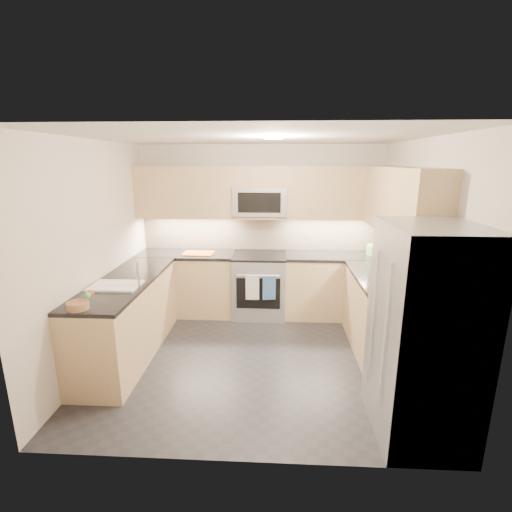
# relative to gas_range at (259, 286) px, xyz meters

# --- Properties ---
(floor) EXTENTS (3.60, 3.20, 0.00)m
(floor) POSITION_rel_gas_range_xyz_m (0.00, -1.28, -0.46)
(floor) COLOR #24252A
(floor) RESTS_ON ground
(ceiling) EXTENTS (3.60, 3.20, 0.02)m
(ceiling) POSITION_rel_gas_range_xyz_m (0.00, -1.28, 2.04)
(ceiling) COLOR beige
(ceiling) RESTS_ON wall_back
(wall_back) EXTENTS (3.60, 0.02, 2.50)m
(wall_back) POSITION_rel_gas_range_xyz_m (0.00, 0.32, 0.79)
(wall_back) COLOR beige
(wall_back) RESTS_ON floor
(wall_front) EXTENTS (3.60, 0.02, 2.50)m
(wall_front) POSITION_rel_gas_range_xyz_m (0.00, -2.88, 0.79)
(wall_front) COLOR beige
(wall_front) RESTS_ON floor
(wall_left) EXTENTS (0.02, 3.20, 2.50)m
(wall_left) POSITION_rel_gas_range_xyz_m (-1.80, -1.28, 0.79)
(wall_left) COLOR beige
(wall_left) RESTS_ON floor
(wall_right) EXTENTS (0.02, 3.20, 2.50)m
(wall_right) POSITION_rel_gas_range_xyz_m (1.80, -1.28, 0.79)
(wall_right) COLOR beige
(wall_right) RESTS_ON floor
(base_cab_back_left) EXTENTS (1.42, 0.60, 0.90)m
(base_cab_back_left) POSITION_rel_gas_range_xyz_m (-1.09, 0.02, -0.01)
(base_cab_back_left) COLOR tan
(base_cab_back_left) RESTS_ON floor
(base_cab_back_right) EXTENTS (1.42, 0.60, 0.90)m
(base_cab_back_right) POSITION_rel_gas_range_xyz_m (1.09, 0.02, -0.01)
(base_cab_back_right) COLOR tan
(base_cab_back_right) RESTS_ON floor
(base_cab_right) EXTENTS (0.60, 1.70, 0.90)m
(base_cab_right) POSITION_rel_gas_range_xyz_m (1.50, -1.12, -0.01)
(base_cab_right) COLOR tan
(base_cab_right) RESTS_ON floor
(base_cab_peninsula) EXTENTS (0.60, 2.00, 0.90)m
(base_cab_peninsula) POSITION_rel_gas_range_xyz_m (-1.50, -1.28, -0.01)
(base_cab_peninsula) COLOR tan
(base_cab_peninsula) RESTS_ON floor
(countertop_back_left) EXTENTS (1.42, 0.63, 0.04)m
(countertop_back_left) POSITION_rel_gas_range_xyz_m (-1.09, 0.02, 0.47)
(countertop_back_left) COLOR black
(countertop_back_left) RESTS_ON base_cab_back_left
(countertop_back_right) EXTENTS (1.42, 0.63, 0.04)m
(countertop_back_right) POSITION_rel_gas_range_xyz_m (1.09, 0.02, 0.47)
(countertop_back_right) COLOR black
(countertop_back_right) RESTS_ON base_cab_back_right
(countertop_right) EXTENTS (0.63, 1.70, 0.04)m
(countertop_right) POSITION_rel_gas_range_xyz_m (1.50, -1.12, 0.47)
(countertop_right) COLOR black
(countertop_right) RESTS_ON base_cab_right
(countertop_peninsula) EXTENTS (0.63, 2.00, 0.04)m
(countertop_peninsula) POSITION_rel_gas_range_xyz_m (-1.50, -1.28, 0.47)
(countertop_peninsula) COLOR black
(countertop_peninsula) RESTS_ON base_cab_peninsula
(upper_cab_back) EXTENTS (3.60, 0.35, 0.75)m
(upper_cab_back) POSITION_rel_gas_range_xyz_m (0.00, 0.15, 1.37)
(upper_cab_back) COLOR tan
(upper_cab_back) RESTS_ON wall_back
(upper_cab_right) EXTENTS (0.35, 1.95, 0.75)m
(upper_cab_right) POSITION_rel_gas_range_xyz_m (1.62, -1.00, 1.37)
(upper_cab_right) COLOR tan
(upper_cab_right) RESTS_ON wall_right
(backsplash_back) EXTENTS (3.60, 0.01, 0.51)m
(backsplash_back) POSITION_rel_gas_range_xyz_m (0.00, 0.32, 0.74)
(backsplash_back) COLOR tan
(backsplash_back) RESTS_ON wall_back
(backsplash_right) EXTENTS (0.01, 2.30, 0.51)m
(backsplash_right) POSITION_rel_gas_range_xyz_m (1.80, -0.82, 0.74)
(backsplash_right) COLOR tan
(backsplash_right) RESTS_ON wall_right
(gas_range) EXTENTS (0.76, 0.65, 0.91)m
(gas_range) POSITION_rel_gas_range_xyz_m (0.00, 0.00, 0.00)
(gas_range) COLOR #999BA0
(gas_range) RESTS_ON floor
(range_cooktop) EXTENTS (0.76, 0.65, 0.03)m
(range_cooktop) POSITION_rel_gas_range_xyz_m (0.00, 0.00, 0.46)
(range_cooktop) COLOR black
(range_cooktop) RESTS_ON gas_range
(oven_door_glass) EXTENTS (0.62, 0.02, 0.45)m
(oven_door_glass) POSITION_rel_gas_range_xyz_m (0.00, -0.33, -0.01)
(oven_door_glass) COLOR black
(oven_door_glass) RESTS_ON gas_range
(oven_handle) EXTENTS (0.60, 0.02, 0.02)m
(oven_handle) POSITION_rel_gas_range_xyz_m (0.00, -0.35, 0.26)
(oven_handle) COLOR #B2B5BA
(oven_handle) RESTS_ON gas_range
(microwave) EXTENTS (0.76, 0.40, 0.40)m
(microwave) POSITION_rel_gas_range_xyz_m (0.00, 0.12, 1.24)
(microwave) COLOR #9A9CA1
(microwave) RESTS_ON upper_cab_back
(microwave_door) EXTENTS (0.60, 0.01, 0.28)m
(microwave_door) POSITION_rel_gas_range_xyz_m (0.00, -0.08, 1.24)
(microwave_door) COLOR black
(microwave_door) RESTS_ON microwave
(refrigerator) EXTENTS (0.70, 0.90, 1.80)m
(refrigerator) POSITION_rel_gas_range_xyz_m (1.45, -2.43, 0.45)
(refrigerator) COLOR #989A9F
(refrigerator) RESTS_ON floor
(fridge_handle_left) EXTENTS (0.02, 0.02, 1.20)m
(fridge_handle_left) POSITION_rel_gas_range_xyz_m (1.08, -2.61, 0.49)
(fridge_handle_left) COLOR #B2B5BA
(fridge_handle_left) RESTS_ON refrigerator
(fridge_handle_right) EXTENTS (0.02, 0.02, 1.20)m
(fridge_handle_right) POSITION_rel_gas_range_xyz_m (1.08, -2.25, 0.49)
(fridge_handle_right) COLOR #B2B5BA
(fridge_handle_right) RESTS_ON refrigerator
(sink_basin) EXTENTS (0.52, 0.38, 0.16)m
(sink_basin) POSITION_rel_gas_range_xyz_m (-1.50, -1.53, 0.42)
(sink_basin) COLOR white
(sink_basin) RESTS_ON base_cab_peninsula
(faucet) EXTENTS (0.03, 0.03, 0.28)m
(faucet) POSITION_rel_gas_range_xyz_m (-1.24, -1.53, 0.62)
(faucet) COLOR silver
(faucet) RESTS_ON countertop_peninsula
(utensil_bowl) EXTENTS (0.33, 0.33, 0.14)m
(utensil_bowl) POSITION_rel_gas_range_xyz_m (1.69, 0.06, 0.56)
(utensil_bowl) COLOR #57AB49
(utensil_bowl) RESTS_ON countertop_back_right
(cutting_board) EXTENTS (0.45, 0.33, 0.01)m
(cutting_board) POSITION_rel_gas_range_xyz_m (-0.90, -0.02, 0.49)
(cutting_board) COLOR #CB4F13
(cutting_board) RESTS_ON countertop_back_left
(fruit_basket) EXTENTS (0.23, 0.23, 0.07)m
(fruit_basket) POSITION_rel_gas_range_xyz_m (-1.58, -2.16, 0.52)
(fruit_basket) COLOR #966946
(fruit_basket) RESTS_ON countertop_peninsula
(fruit_apple) EXTENTS (0.06, 0.06, 0.06)m
(fruit_apple) POSITION_rel_gas_range_xyz_m (-1.50, -2.04, 0.60)
(fruit_apple) COLOR #C23A16
(fruit_apple) RESTS_ON fruit_basket
(fruit_pear) EXTENTS (0.06, 0.06, 0.06)m
(fruit_pear) POSITION_rel_gas_range_xyz_m (-1.50, -2.11, 0.60)
(fruit_pear) COLOR green
(fruit_pear) RESTS_ON fruit_basket
(dish_towel_check) EXTENTS (0.19, 0.02, 0.35)m
(dish_towel_check) POSITION_rel_gas_range_xyz_m (-0.08, -0.37, 0.10)
(dish_towel_check) COLOR white
(dish_towel_check) RESTS_ON oven_handle
(dish_towel_blue) EXTENTS (0.18, 0.05, 0.34)m
(dish_towel_blue) POSITION_rel_gas_range_xyz_m (0.15, -0.37, 0.10)
(dish_towel_blue) COLOR #2E4F7E
(dish_towel_blue) RESTS_ON oven_handle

